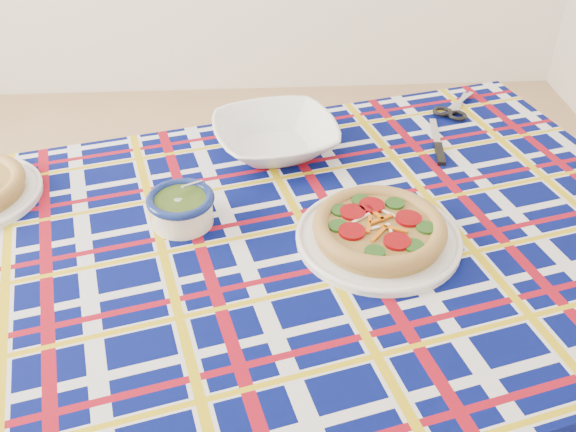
{
  "coord_description": "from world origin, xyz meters",
  "views": [
    {
      "loc": [
        0.35,
        -1.25,
        1.55
      ],
      "look_at": [
        0.41,
        -0.23,
        0.78
      ],
      "focal_mm": 40.0,
      "sensor_mm": 36.0,
      "label": 1
    }
  ],
  "objects_px": {
    "pesto_bowl": "(181,206)",
    "serving_bowl": "(275,137)",
    "main_focaccia_plate": "(379,228)",
    "dining_table": "(277,275)"
  },
  "relations": [
    {
      "from": "main_focaccia_plate",
      "to": "serving_bowl",
      "type": "bearing_deg",
      "value": 117.39
    },
    {
      "from": "main_focaccia_plate",
      "to": "pesto_bowl",
      "type": "xyz_separation_m",
      "value": [
        -0.38,
        0.08,
        0.01
      ]
    },
    {
      "from": "dining_table",
      "to": "serving_bowl",
      "type": "relative_size",
      "value": 6.35
    },
    {
      "from": "main_focaccia_plate",
      "to": "pesto_bowl",
      "type": "distance_m",
      "value": 0.39
    },
    {
      "from": "dining_table",
      "to": "main_focaccia_plate",
      "type": "bearing_deg",
      "value": -13.95
    },
    {
      "from": "pesto_bowl",
      "to": "serving_bowl",
      "type": "height_order",
      "value": "pesto_bowl"
    },
    {
      "from": "pesto_bowl",
      "to": "serving_bowl",
      "type": "xyz_separation_m",
      "value": [
        0.2,
        0.27,
        -0.01
      ]
    },
    {
      "from": "dining_table",
      "to": "serving_bowl",
      "type": "xyz_separation_m",
      "value": [
        0.01,
        0.36,
        0.11
      ]
    },
    {
      "from": "dining_table",
      "to": "serving_bowl",
      "type": "distance_m",
      "value": 0.38
    },
    {
      "from": "main_focaccia_plate",
      "to": "serving_bowl",
      "type": "height_order",
      "value": "serving_bowl"
    }
  ]
}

